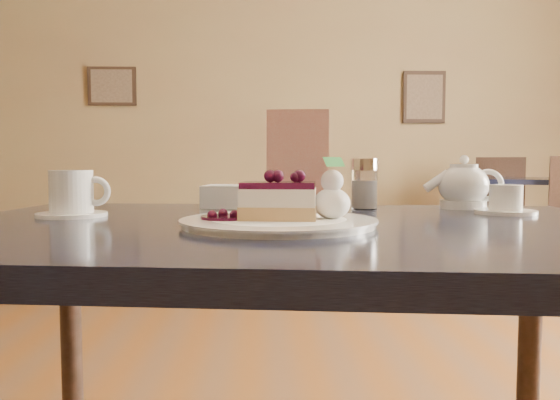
{
  "coord_description": "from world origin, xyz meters",
  "views": [
    {
      "loc": [
        0.06,
        -0.85,
        0.91
      ],
      "look_at": [
        0.09,
        0.0,
        0.85
      ],
      "focal_mm": 35.0,
      "sensor_mm": 36.0,
      "label": 1
    }
  ],
  "objects_px": {
    "tea_set": "(471,190)",
    "bg_table_far_right": "(533,261)",
    "main_table": "(281,269)",
    "coffee_set": "(73,196)",
    "cheesecake_slice": "(279,201)",
    "dessert_plate": "(279,223)"
  },
  "relations": [
    {
      "from": "main_table",
      "to": "tea_set",
      "type": "distance_m",
      "value": 0.54
    },
    {
      "from": "dessert_plate",
      "to": "tea_set",
      "type": "xyz_separation_m",
      "value": [
        0.46,
        0.32,
        0.04
      ]
    },
    {
      "from": "tea_set",
      "to": "dessert_plate",
      "type": "bearing_deg",
      "value": -145.15
    },
    {
      "from": "dessert_plate",
      "to": "coffee_set",
      "type": "xyz_separation_m",
      "value": [
        -0.41,
        0.18,
        0.04
      ]
    },
    {
      "from": "main_table",
      "to": "coffee_set",
      "type": "relative_size",
      "value": 9.27
    },
    {
      "from": "main_table",
      "to": "dessert_plate",
      "type": "xyz_separation_m",
      "value": [
        -0.01,
        -0.05,
        0.09
      ]
    },
    {
      "from": "tea_set",
      "to": "bg_table_far_right",
      "type": "bearing_deg",
      "value": 60.72
    },
    {
      "from": "cheesecake_slice",
      "to": "tea_set",
      "type": "bearing_deg",
      "value": 41.51
    },
    {
      "from": "cheesecake_slice",
      "to": "coffee_set",
      "type": "bearing_deg",
      "value": 162.52
    },
    {
      "from": "main_table",
      "to": "dessert_plate",
      "type": "relative_size",
      "value": 4.19
    },
    {
      "from": "dessert_plate",
      "to": "cheesecake_slice",
      "type": "relative_size",
      "value": 2.37
    },
    {
      "from": "coffee_set",
      "to": "dessert_plate",
      "type": "bearing_deg",
      "value": -24.14
    },
    {
      "from": "bg_table_far_right",
      "to": "main_table",
      "type": "bearing_deg",
      "value": -102.13
    },
    {
      "from": "tea_set",
      "to": "bg_table_far_right",
      "type": "height_order",
      "value": "tea_set"
    },
    {
      "from": "coffee_set",
      "to": "tea_set",
      "type": "relative_size",
      "value": 0.58
    },
    {
      "from": "dessert_plate",
      "to": "bg_table_far_right",
      "type": "bearing_deg",
      "value": 57.44
    },
    {
      "from": "main_table",
      "to": "coffee_set",
      "type": "distance_m",
      "value": 0.45
    },
    {
      "from": "coffee_set",
      "to": "tea_set",
      "type": "bearing_deg",
      "value": 8.83
    },
    {
      "from": "cheesecake_slice",
      "to": "dessert_plate",
      "type": "bearing_deg",
      "value": -173.34
    },
    {
      "from": "cheesecake_slice",
      "to": "bg_table_far_right",
      "type": "distance_m",
      "value": 4.3
    },
    {
      "from": "main_table",
      "to": "bg_table_far_right",
      "type": "distance_m",
      "value": 4.23
    },
    {
      "from": "cheesecake_slice",
      "to": "coffee_set",
      "type": "relative_size",
      "value": 0.93
    }
  ]
}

